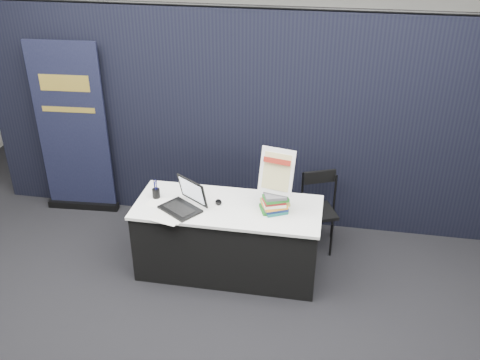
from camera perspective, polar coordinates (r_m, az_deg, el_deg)
name	(u,v)px	position (r m, az deg, el deg)	size (l,w,h in m)	color
floor	(217,304)	(5.15, -2.48, -13.11)	(8.00, 8.00, 0.00)	black
wall_back	(275,24)	(7.98, 3.76, 16.25)	(8.00, 0.02, 3.50)	#B0AFA6
drape_partition	(246,122)	(5.86, 0.70, 6.20)	(6.00, 0.08, 2.40)	black
display_table	(228,238)	(5.34, -1.27, -6.24)	(1.80, 0.75, 0.75)	black
laptop	(181,202)	(5.11, -6.28, -2.30)	(0.46, 0.48, 0.28)	black
mouse	(219,202)	(5.18, -2.31, -2.36)	(0.06, 0.10, 0.03)	black
brochure_left	(167,219)	(4.99, -7.80, -4.11)	(0.25, 0.18, 0.00)	white
brochure_mid	(162,203)	(5.25, -8.36, -2.40)	(0.26, 0.18, 0.00)	white
brochure_right	(170,215)	(5.04, -7.50, -3.76)	(0.31, 0.22, 0.00)	silver
pen_cup	(156,193)	(5.32, -8.94, -1.42)	(0.08, 0.08, 0.10)	black
book_stack_tall	(275,203)	(5.00, 3.77, -2.45)	(0.26, 0.24, 0.20)	#185E59
book_stack_short	(274,206)	(5.06, 3.70, -2.75)	(0.28, 0.25, 0.10)	#1D6F21
info_sign	(277,172)	(4.88, 3.93, 0.87)	(0.34, 0.19, 0.44)	black
pullup_banner	(74,140)	(6.44, -17.29, 4.14)	(0.87, 0.15, 2.04)	black
stacking_chair	(317,207)	(5.76, 8.23, -2.87)	(0.48, 0.50, 0.82)	black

